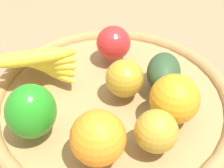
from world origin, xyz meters
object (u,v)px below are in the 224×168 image
at_px(banana_bunch, 40,62).
at_px(apple_0, 156,131).
at_px(orange_1, 98,138).
at_px(apple_2, 113,43).
at_px(orange_0, 175,99).
at_px(bell_pepper, 31,112).
at_px(avocado, 164,72).
at_px(apple_1, 125,78).

bearing_deg(banana_bunch, apple_0, 169.09).
xyz_separation_m(banana_bunch, orange_1, (-0.19, 0.11, 0.00)).
bearing_deg(banana_bunch, apple_2, -125.12).
height_order(apple_0, orange_0, orange_0).
xyz_separation_m(apple_2, bell_pepper, (0.01, 0.24, 0.01)).
xyz_separation_m(banana_bunch, avocado, (-0.21, -0.09, -0.01)).
xyz_separation_m(avocado, apple_1, (0.05, 0.05, 0.00)).
relative_size(apple_0, apple_1, 0.97).
distance_m(banana_bunch, orange_1, 0.22).
relative_size(apple_2, apple_1, 1.02).
distance_m(apple_0, apple_1, 0.13).
xyz_separation_m(apple_0, orange_1, (0.07, 0.06, 0.01)).
bearing_deg(orange_0, apple_2, -31.91).
relative_size(apple_0, orange_1, 0.81).
distance_m(apple_2, bell_pepper, 0.24).
bearing_deg(banana_bunch, avocado, -156.72).
bearing_deg(apple_2, avocado, 164.11).
bearing_deg(orange_0, banana_bunch, 4.81).
xyz_separation_m(apple_0, apple_1, (0.10, -0.09, 0.00)).
bearing_deg(apple_1, banana_bunch, 13.07).
bearing_deg(apple_1, orange_0, 171.11).
distance_m(orange_1, apple_1, 0.15).
distance_m(banana_bunch, apple_1, 0.16).
relative_size(bell_pepper, apple_1, 1.33).
height_order(banana_bunch, orange_0, orange_0).
relative_size(apple_0, apple_2, 0.94).
distance_m(orange_0, apple_1, 0.10).
bearing_deg(apple_2, bell_pepper, 86.78).
bearing_deg(apple_1, apple_2, -51.82).
bearing_deg(apple_0, avocado, -73.06).
height_order(orange_0, orange_1, same).
xyz_separation_m(apple_0, apple_2, (0.17, -0.18, 0.00)).
distance_m(avocado, orange_0, 0.08).
height_order(apple_0, apple_1, apple_1).
bearing_deg(orange_0, avocado, -57.17).
height_order(apple_2, bell_pepper, bell_pepper).
distance_m(apple_0, banana_bunch, 0.26).
height_order(apple_0, apple_2, apple_2).
bearing_deg(apple_0, orange_1, 40.84).
height_order(orange_1, apple_1, orange_1).
height_order(apple_2, orange_0, orange_0).
bearing_deg(bell_pepper, banana_bunch, 56.02).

